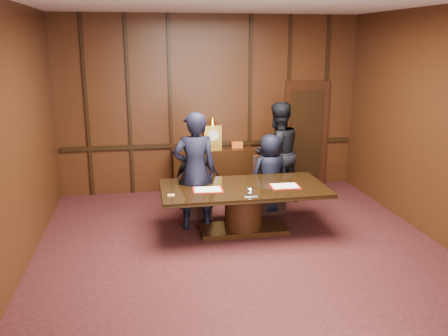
# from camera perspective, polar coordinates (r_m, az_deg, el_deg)

# --- Properties ---
(room) EXTENTS (7.00, 7.04, 3.50)m
(room) POSITION_cam_1_polar(r_m,az_deg,el_deg) (6.32, 3.43, 3.51)
(room) COLOR black
(room) RESTS_ON ground
(sideboard) EXTENTS (1.60, 0.45, 1.54)m
(sideboard) POSITION_cam_1_polar(r_m,az_deg,el_deg) (9.58, -1.35, -0.09)
(sideboard) COLOR black
(sideboard) RESTS_ON ground
(conference_table) EXTENTS (2.62, 1.32, 0.76)m
(conference_table) POSITION_cam_1_polar(r_m,az_deg,el_deg) (7.57, 2.36, -4.05)
(conference_table) COLOR black
(conference_table) RESTS_ON ground
(folder_left) EXTENTS (0.48, 0.35, 0.02)m
(folder_left) POSITION_cam_1_polar(r_m,az_deg,el_deg) (7.30, -1.98, -2.63)
(folder_left) COLOR #9A130E
(folder_left) RESTS_ON conference_table
(folder_right) EXTENTS (0.47, 0.35, 0.02)m
(folder_right) POSITION_cam_1_polar(r_m,az_deg,el_deg) (7.53, 7.32, -2.19)
(folder_right) COLOR #9A130E
(folder_right) RESTS_ON conference_table
(inkstand) EXTENTS (0.20, 0.14, 0.12)m
(inkstand) POSITION_cam_1_polar(r_m,az_deg,el_deg) (7.06, 3.17, -2.88)
(inkstand) COLOR white
(inkstand) RESTS_ON conference_table
(notepad) EXTENTS (0.11, 0.08, 0.01)m
(notepad) POSITION_cam_1_polar(r_m,az_deg,el_deg) (7.09, -6.37, -3.27)
(notepad) COLOR tan
(notepad) RESTS_ON conference_table
(chair_left) EXTENTS (0.49, 0.49, 0.99)m
(chair_left) POSITION_cam_1_polar(r_m,az_deg,el_deg) (8.36, -3.30, -3.77)
(chair_left) COLOR black
(chair_left) RESTS_ON ground
(chair_right) EXTENTS (0.53, 0.53, 0.99)m
(chair_right) POSITION_cam_1_polar(r_m,az_deg,el_deg) (8.59, 5.33, -3.28)
(chair_right) COLOR black
(chair_right) RESTS_ON ground
(signatory_left) EXTENTS (0.86, 0.50, 1.39)m
(signatory_left) POSITION_cam_1_polar(r_m,az_deg,el_deg) (8.17, -3.28, -1.28)
(signatory_left) COLOR black
(signatory_left) RESTS_ON ground
(signatory_right) EXTENTS (0.77, 0.58, 1.43)m
(signatory_right) POSITION_cam_1_polar(r_m,az_deg,el_deg) (8.40, 5.56, -0.71)
(signatory_right) COLOR black
(signatory_right) RESTS_ON ground
(witness_left) EXTENTS (0.71, 0.47, 1.93)m
(witness_left) POSITION_cam_1_polar(r_m,az_deg,el_deg) (7.60, -3.51, -0.40)
(witness_left) COLOR black
(witness_left) RESTS_ON ground
(witness_right) EXTENTS (1.11, 0.97, 1.91)m
(witness_right) POSITION_cam_1_polar(r_m,az_deg,el_deg) (8.93, 6.43, 1.81)
(witness_right) COLOR black
(witness_right) RESTS_ON ground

